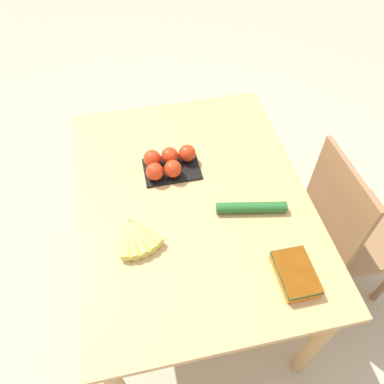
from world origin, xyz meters
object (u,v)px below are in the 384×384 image
object	(u,v)px
carrot_bag	(296,273)
banana_bunch	(137,238)
chair	(345,231)
tomato_pack	(168,163)
cucumber_near	(251,208)

from	to	relation	value
carrot_bag	banana_bunch	bearing A→B (deg)	-116.57
chair	tomato_pack	xyz separation A→B (m)	(-0.30, -0.76, 0.31)
chair	banana_bunch	distance (m)	0.98
banana_bunch	tomato_pack	world-z (taller)	tomato_pack
tomato_pack	carrot_bag	distance (m)	0.67
tomato_pack	carrot_bag	bearing A→B (deg)	30.14
banana_bunch	carrot_bag	bearing A→B (deg)	63.43
tomato_pack	carrot_bag	xyz separation A→B (m)	(0.58, 0.34, -0.02)
banana_bunch	carrot_bag	xyz separation A→B (m)	(0.26, 0.51, 0.00)
carrot_bag	cucumber_near	world-z (taller)	cucumber_near
tomato_pack	chair	bearing A→B (deg)	68.13
carrot_bag	cucumber_near	bearing A→B (deg)	-168.33
chair	cucumber_near	xyz separation A→B (m)	(-0.02, -0.48, 0.29)
chair	cucumber_near	distance (m)	0.56
cucumber_near	banana_bunch	bearing A→B (deg)	-84.56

